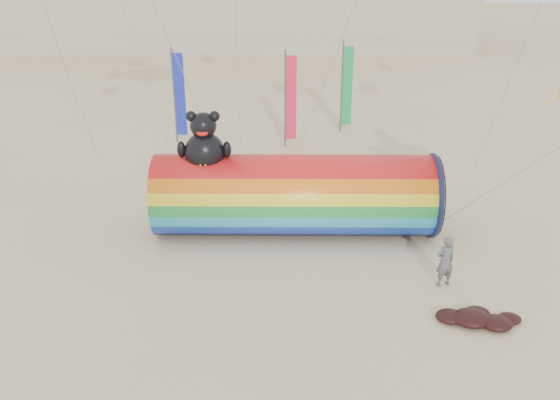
{
  "coord_description": "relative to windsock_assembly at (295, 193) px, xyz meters",
  "views": [
    {
      "loc": [
        0.64,
        -18.17,
        11.22
      ],
      "look_at": [
        0.5,
        1.5,
        2.4
      ],
      "focal_mm": 40.0,
      "sensor_mm": 36.0,
      "label": 1
    }
  ],
  "objects": [
    {
      "name": "kite_handler",
      "position": [
        4.94,
        -3.95,
        -0.74
      ],
      "size": [
        0.77,
        0.63,
        1.83
      ],
      "primitive_type": "imported",
      "rotation": [
        0.0,
        0.0,
        3.47
      ],
      "color": "#505257",
      "rests_on": "ground"
    },
    {
      "name": "ground",
      "position": [
        -1.05,
        -3.83,
        -1.65
      ],
      "size": [
        160.0,
        160.0,
        0.0
      ],
      "primitive_type": "plane",
      "color": "#CCB58C",
      "rests_on": "ground"
    },
    {
      "name": "festival_banners",
      "position": [
        -1.06,
        11.38,
        0.99
      ],
      "size": [
        9.86,
        2.72,
        5.2
      ],
      "color": "#59595E",
      "rests_on": "ground"
    },
    {
      "name": "windsock_assembly",
      "position": [
        0.0,
        0.0,
        0.0
      ],
      "size": [
        10.8,
        3.29,
        4.98
      ],
      "color": "red",
      "rests_on": "ground"
    },
    {
      "name": "fabric_bundle",
      "position": [
        5.49,
        -6.13,
        -1.48
      ],
      "size": [
        2.62,
        1.35,
        0.41
      ],
      "color": "black",
      "rests_on": "ground"
    }
  ]
}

